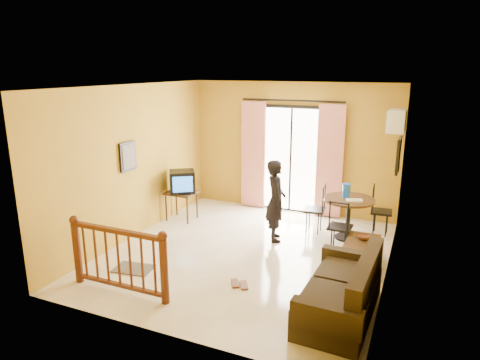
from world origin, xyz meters
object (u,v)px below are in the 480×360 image
at_px(dining_table, 349,207).
at_px(sofa, 344,294).
at_px(television, 182,182).
at_px(coffee_table, 361,250).
at_px(standing_person, 276,201).

xyz_separation_m(dining_table, sofa, (0.41, -2.65, -0.30)).
distance_m(television, dining_table, 3.34).
distance_m(coffee_table, standing_person, 1.75).
xyz_separation_m(television, dining_table, (3.31, 0.35, -0.21)).
distance_m(sofa, standing_person, 2.65).
bearing_deg(television, standing_person, -40.62).
height_order(television, coffee_table, television).
distance_m(television, standing_person, 2.12).
xyz_separation_m(dining_table, standing_person, (-1.21, -0.60, 0.14)).
xyz_separation_m(television, standing_person, (2.11, -0.25, -0.07)).
bearing_deg(television, sofa, -65.61).
xyz_separation_m(television, sofa, (3.72, -2.30, -0.51)).
bearing_deg(standing_person, coffee_table, -132.36).
relative_size(dining_table, sofa, 0.53).
bearing_deg(sofa, coffee_table, 92.46).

